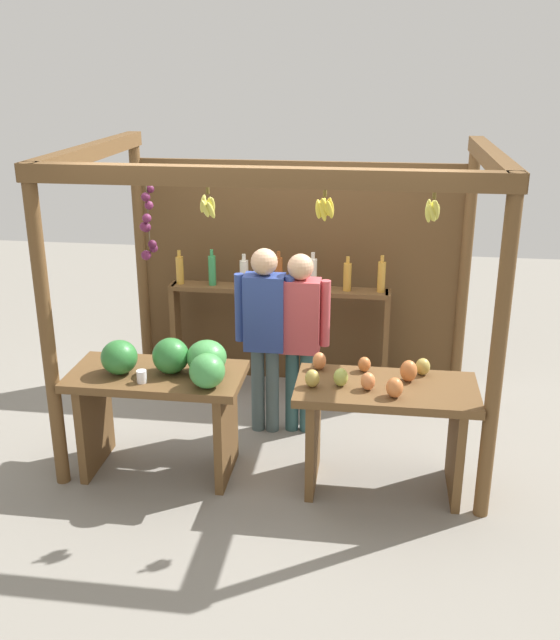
{
  "coord_description": "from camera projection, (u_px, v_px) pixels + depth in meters",
  "views": [
    {
      "loc": [
        0.72,
        -5.4,
        2.94
      ],
      "look_at": [
        0.0,
        -0.2,
        1.05
      ],
      "focal_mm": 40.75,
      "sensor_mm": 36.0,
      "label": 1
    }
  ],
  "objects": [
    {
      "name": "market_stall",
      "position": [
        291.0,
        257.0,
        6.09
      ],
      "size": [
        3.12,
        2.16,
        2.32
      ],
      "color": "brown",
      "rests_on": "ground"
    },
    {
      "name": "fruit_counter_left",
      "position": [
        165.0,
        385.0,
        5.25
      ],
      "size": [
        1.26,
        0.64,
        1.06
      ],
      "color": "brown",
      "rests_on": "ground"
    },
    {
      "name": "vendor_man",
      "position": [
        265.0,
        325.0,
        5.79
      ],
      "size": [
        0.48,
        0.21,
        1.56
      ],
      "rotation": [
        0.0,
        0.0,
        0.05
      ],
      "color": "#4B5F61",
      "rests_on": "ground"
    },
    {
      "name": "ground_plane",
      "position": [
        283.0,
        428.0,
        6.12
      ],
      "size": [
        12.0,
        12.0,
        0.0
      ],
      "primitive_type": "plane",
      "color": "gray",
      "rests_on": "ground"
    },
    {
      "name": "fruit_counter_right",
      "position": [
        384.0,
        412.0,
        5.1
      ],
      "size": [
        1.26,
        0.64,
        0.96
      ],
      "color": "brown",
      "rests_on": "ground"
    },
    {
      "name": "bottle_shelf_unit",
      "position": [
        279.0,
        308.0,
        6.58
      ],
      "size": [
        2.0,
        0.22,
        1.34
      ],
      "color": "brown",
      "rests_on": "ground"
    },
    {
      "name": "vendor_woman",
      "position": [
        300.0,
        329.0,
        5.8
      ],
      "size": [
        0.48,
        0.21,
        1.52
      ],
      "rotation": [
        0.0,
        0.0,
        0.05
      ],
      "color": "#2F5658",
      "rests_on": "ground"
    }
  ]
}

